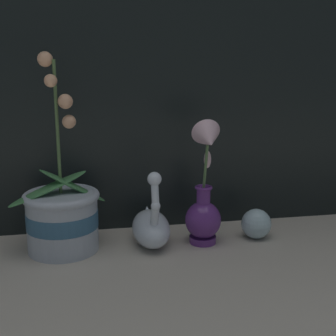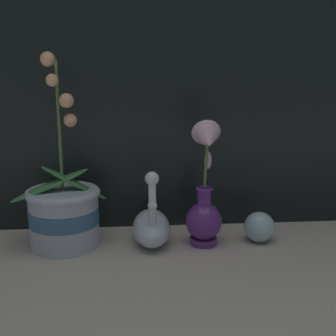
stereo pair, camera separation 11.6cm
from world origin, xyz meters
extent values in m
plane|color=#BCB2A3|center=(0.00, 0.00, 0.00)|extent=(2.80, 2.80, 0.00)
cube|color=black|center=(0.00, 0.30, 0.60)|extent=(2.80, 0.03, 1.20)
cylinder|color=#B2BCCC|center=(-0.23, 0.16, 0.07)|extent=(0.17, 0.17, 0.15)
cylinder|color=#386689|center=(-0.23, 0.16, 0.08)|extent=(0.18, 0.18, 0.04)
torus|color=#B2BCCC|center=(-0.23, 0.16, 0.14)|extent=(0.19, 0.19, 0.02)
cylinder|color=#4C6B3D|center=(-0.23, 0.16, 0.31)|extent=(0.01, 0.01, 0.32)
ellipsoid|color=#427F47|center=(-0.20, 0.16, 0.16)|extent=(0.17, 0.08, 0.11)
ellipsoid|color=#427F47|center=(-0.26, 0.15, 0.16)|extent=(0.20, 0.10, 0.08)
sphere|color=#E5A87F|center=(-0.25, 0.17, 0.47)|extent=(0.04, 0.04, 0.04)
sphere|color=#E5A87F|center=(-0.24, 0.14, 0.42)|extent=(0.03, 0.03, 0.03)
sphere|color=#E5A87F|center=(-0.21, 0.15, 0.37)|extent=(0.03, 0.03, 0.03)
sphere|color=#E5A87F|center=(-0.20, 0.15, 0.32)|extent=(0.03, 0.03, 0.03)
ellipsoid|color=silver|center=(-0.01, 0.15, 0.04)|extent=(0.10, 0.18, 0.09)
cone|color=silver|center=(-0.01, 0.22, 0.06)|extent=(0.05, 0.06, 0.07)
cylinder|color=silver|center=(-0.01, 0.09, 0.10)|extent=(0.02, 0.05, 0.07)
sphere|color=silver|center=(-0.01, 0.07, 0.13)|extent=(0.02, 0.02, 0.02)
cylinder|color=silver|center=(-0.01, 0.08, 0.16)|extent=(0.02, 0.03, 0.07)
sphere|color=silver|center=(-0.01, 0.09, 0.19)|extent=(0.03, 0.03, 0.03)
cylinder|color=#602D7F|center=(0.13, 0.14, 0.01)|extent=(0.07, 0.07, 0.02)
ellipsoid|color=#602D7F|center=(0.13, 0.14, 0.06)|extent=(0.09, 0.09, 0.10)
cylinder|color=#602D7F|center=(0.13, 0.14, 0.13)|extent=(0.04, 0.04, 0.04)
torus|color=#602D7F|center=(0.13, 0.14, 0.15)|extent=(0.04, 0.04, 0.01)
cylinder|color=#567A47|center=(0.13, 0.13, 0.21)|extent=(0.01, 0.04, 0.12)
cone|color=beige|center=(0.13, 0.10, 0.28)|extent=(0.07, 0.08, 0.09)
ellipsoid|color=beige|center=(0.13, 0.13, 0.22)|extent=(0.02, 0.02, 0.04)
sphere|color=silver|center=(0.27, 0.15, 0.04)|extent=(0.08, 0.08, 0.08)
camera|label=1|loc=(-0.17, -0.97, 0.47)|focal=50.00mm
camera|label=2|loc=(-0.05, -0.98, 0.47)|focal=50.00mm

